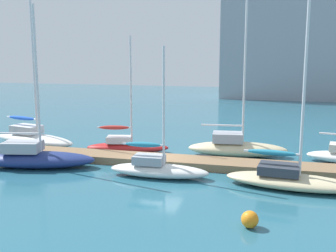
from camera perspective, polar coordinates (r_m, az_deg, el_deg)
name	(u,v)px	position (r m, az deg, el deg)	size (l,w,h in m)	color
ground_plane	(160,164)	(24.97, -1.16, -5.29)	(120.00, 120.00, 0.00)	#286075
dock_pier	(160,160)	(24.92, -1.16, -4.79)	(25.14, 2.00, 0.45)	#846647
sailboat_0	(33,137)	(31.41, -18.16, -1.44)	(7.29, 3.54, 11.23)	white
sailboat_1	(34,157)	(25.38, -18.08, -4.11)	(7.31, 3.51, 9.27)	navy
sailboat_2	(126,145)	(27.91, -5.78, -2.62)	(5.72, 2.67, 7.73)	#B21E1E
sailboat_3	(157,168)	(22.30, -1.48, -5.78)	(5.47, 1.73, 6.96)	white
sailboat_4	(236,147)	(27.12, 9.41, -2.83)	(6.55, 2.73, 10.68)	beige
sailboat_5	(290,178)	(21.34, 16.54, -6.94)	(6.70, 2.72, 9.03)	beige
mooring_buoy_orange	(250,219)	(16.40, 11.25, -12.55)	(0.67, 0.67, 0.67)	orange
harbor_building_distant	(291,47)	(66.03, 16.70, 10.37)	(20.25, 10.88, 15.09)	#9399A3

